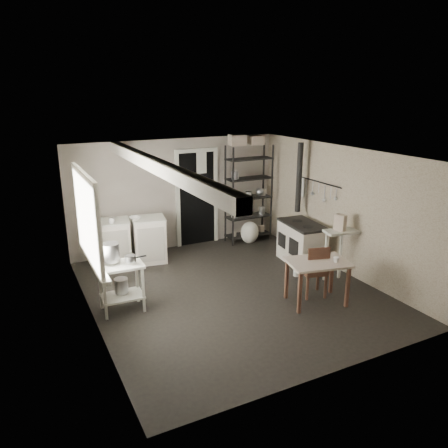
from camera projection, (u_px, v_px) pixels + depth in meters
name	position (u px, v px, depth m)	size (l,w,h in m)	color
floor	(232.00, 291.00, 7.33)	(5.00, 5.00, 0.00)	black
ceiling	(233.00, 154.00, 6.66)	(5.00, 5.00, 0.00)	white
wall_back	(177.00, 194.00, 9.13)	(4.50, 0.02, 2.30)	#A09688
wall_front	(337.00, 285.00, 4.86)	(4.50, 0.02, 2.30)	#A09688
wall_left	(89.00, 248.00, 6.03)	(0.02, 5.00, 2.30)	#A09688
wall_right	(341.00, 209.00, 7.97)	(0.02, 5.00, 2.30)	#A09688
window	(86.00, 220.00, 6.11)	(0.12, 1.76, 1.28)	silver
doorway	(197.00, 199.00, 9.34)	(0.96, 0.10, 2.08)	silver
ceiling_beam	(158.00, 167.00, 6.17)	(0.18, 5.00, 0.18)	silver
wallpaper_panel	(341.00, 209.00, 7.96)	(0.01, 5.00, 2.30)	#BCB199
utensil_rail	(319.00, 182.00, 8.33)	(0.06, 1.20, 0.44)	#B6B6B8
prep_table	(122.00, 286.00, 6.59)	(0.66, 0.47, 0.76)	silver
stockpot	(111.00, 252.00, 6.45)	(0.25, 0.25, 0.27)	#B6B6B8
saucepan	(130.00, 258.00, 6.46)	(0.17, 0.17, 0.09)	#B6B6B8
bucket	(121.00, 286.00, 6.64)	(0.21, 0.21, 0.23)	#B6B6B8
base_cabinets	(132.00, 240.00, 8.43)	(1.35, 0.58, 0.89)	silver
mixing_bowl	(135.00, 216.00, 8.25)	(0.29, 0.29, 0.07)	white
counter_cup	(112.00, 219.00, 8.00)	(0.12, 0.12, 0.09)	white
shelf_rack	(249.00, 199.00, 9.56)	(1.01, 0.39, 2.13)	black
shelf_jar	(236.00, 181.00, 9.30)	(0.09, 0.09, 0.21)	white
storage_box_a	(237.00, 151.00, 9.18)	(0.33, 0.29, 0.23)	beige
storage_box_b	(256.00, 151.00, 9.34)	(0.29, 0.27, 0.19)	beige
stove	(302.00, 241.00, 8.42)	(0.57, 1.03, 0.81)	silver
stovepipe	(299.00, 178.00, 8.55)	(0.11, 0.11, 1.41)	black
side_ledge	(339.00, 256.00, 7.73)	(0.59, 0.31, 0.90)	silver
oats_box	(340.00, 224.00, 7.55)	(0.11, 0.19, 0.28)	beige
work_table	(317.00, 280.00, 6.84)	(0.92, 0.65, 0.70)	beige
table_cup	(336.00, 256.00, 6.68)	(0.09, 0.09, 0.09)	white
chair	(314.00, 268.00, 7.06)	(0.37, 0.39, 0.89)	#533023
flour_sack	(250.00, 233.00, 9.57)	(0.41, 0.35, 0.49)	beige
floor_crock	(296.00, 272.00, 7.92)	(0.11, 0.11, 0.14)	white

